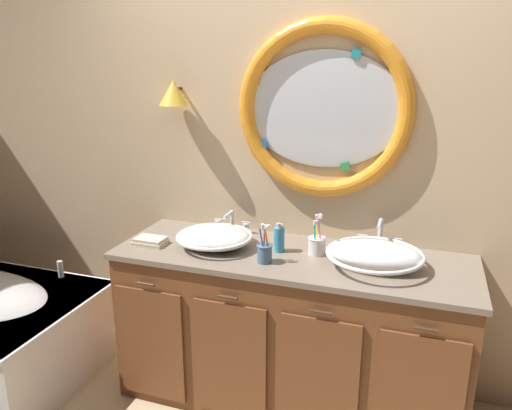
{
  "coord_description": "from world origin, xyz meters",
  "views": [
    {
      "loc": [
        0.66,
        -2.13,
        1.88
      ],
      "look_at": [
        -0.16,
        0.25,
        1.13
      ],
      "focal_mm": 35.08,
      "sensor_mm": 36.0,
      "label": 1
    }
  ],
  "objects_px": {
    "toothbrush_holder_left": "(265,252)",
    "folded_hand_towel": "(150,241)",
    "sink_basin_left": "(214,237)",
    "soap_dispenser": "(279,239)",
    "toothbrush_holder_right": "(317,244)",
    "sink_basin_right": "(375,255)"
  },
  "relations": [
    {
      "from": "sink_basin_right",
      "to": "toothbrush_holder_left",
      "type": "relative_size",
      "value": 2.31
    },
    {
      "from": "toothbrush_holder_right",
      "to": "soap_dispenser",
      "type": "height_order",
      "value": "toothbrush_holder_right"
    },
    {
      "from": "sink_basin_left",
      "to": "soap_dispenser",
      "type": "xyz_separation_m",
      "value": [
        0.35,
        0.05,
        0.01
      ]
    },
    {
      "from": "toothbrush_holder_left",
      "to": "sink_basin_right",
      "type": "bearing_deg",
      "value": 12.36
    },
    {
      "from": "sink_basin_left",
      "to": "folded_hand_towel",
      "type": "distance_m",
      "value": 0.36
    },
    {
      "from": "sink_basin_right",
      "to": "toothbrush_holder_left",
      "type": "distance_m",
      "value": 0.54
    },
    {
      "from": "toothbrush_holder_right",
      "to": "soap_dispenser",
      "type": "bearing_deg",
      "value": -172.75
    },
    {
      "from": "toothbrush_holder_left",
      "to": "folded_hand_towel",
      "type": "relative_size",
      "value": 1.17
    },
    {
      "from": "toothbrush_holder_left",
      "to": "sink_basin_left",
      "type": "bearing_deg",
      "value": 160.34
    },
    {
      "from": "toothbrush_holder_left",
      "to": "toothbrush_holder_right",
      "type": "height_order",
      "value": "toothbrush_holder_right"
    },
    {
      "from": "sink_basin_right",
      "to": "folded_hand_towel",
      "type": "height_order",
      "value": "sink_basin_right"
    },
    {
      "from": "soap_dispenser",
      "to": "folded_hand_towel",
      "type": "relative_size",
      "value": 0.92
    },
    {
      "from": "sink_basin_left",
      "to": "soap_dispenser",
      "type": "bearing_deg",
      "value": 7.95
    },
    {
      "from": "toothbrush_holder_right",
      "to": "folded_hand_towel",
      "type": "relative_size",
      "value": 1.26
    },
    {
      "from": "sink_basin_left",
      "to": "sink_basin_right",
      "type": "height_order",
      "value": "sink_basin_right"
    },
    {
      "from": "toothbrush_holder_right",
      "to": "sink_basin_right",
      "type": "bearing_deg",
      "value": -13.74
    },
    {
      "from": "sink_basin_right",
      "to": "toothbrush_holder_right",
      "type": "relative_size",
      "value": 2.14
    },
    {
      "from": "soap_dispenser",
      "to": "toothbrush_holder_left",
      "type": "bearing_deg",
      "value": -99.53
    },
    {
      "from": "sink_basin_left",
      "to": "folded_hand_towel",
      "type": "bearing_deg",
      "value": -167.05
    },
    {
      "from": "folded_hand_towel",
      "to": "sink_basin_left",
      "type": "bearing_deg",
      "value": 12.95
    },
    {
      "from": "sink_basin_left",
      "to": "sink_basin_right",
      "type": "distance_m",
      "value": 0.86
    },
    {
      "from": "toothbrush_holder_right",
      "to": "folded_hand_towel",
      "type": "height_order",
      "value": "toothbrush_holder_right"
    }
  ]
}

